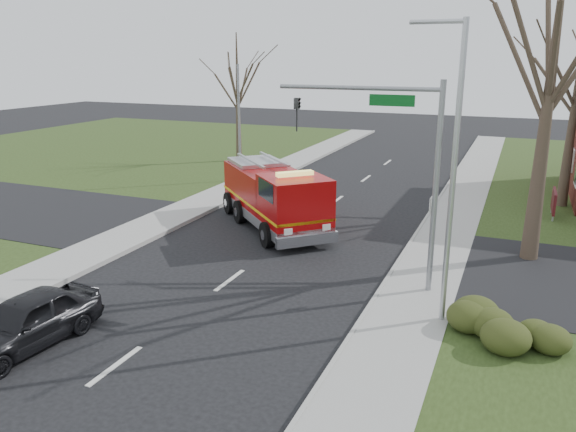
% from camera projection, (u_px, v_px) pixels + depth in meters
% --- Properties ---
extents(ground, '(120.00, 120.00, 0.00)m').
position_uv_depth(ground, '(230.00, 280.00, 19.34)').
color(ground, black).
rests_on(ground, ground).
extents(sidewalk_right, '(2.40, 80.00, 0.15)m').
position_uv_depth(sidewalk_right, '(410.00, 309.00, 17.03)').
color(sidewalk_right, '#9E9E99').
rests_on(sidewalk_right, ground).
extents(sidewalk_left, '(2.40, 80.00, 0.15)m').
position_uv_depth(sidewalk_left, '(88.00, 255.00, 21.62)').
color(sidewalk_left, '#9E9E99').
rests_on(sidewalk_left, ground).
extents(health_center_sign, '(0.12, 2.00, 1.40)m').
position_uv_depth(health_center_sign, '(554.00, 201.00, 26.31)').
color(health_center_sign, '#491115').
rests_on(health_center_sign, ground).
extents(hedge_corner, '(2.80, 2.00, 0.90)m').
position_uv_depth(hedge_corner, '(509.00, 324.00, 14.97)').
color(hedge_corner, '#283613').
rests_on(hedge_corner, lawn_right).
extents(bare_tree_near, '(6.00, 6.00, 12.00)m').
position_uv_depth(bare_tree_near, '(554.00, 57.00, 19.11)').
color(bare_tree_near, '#382B21').
rests_on(bare_tree_near, ground).
extents(bare_tree_left, '(4.50, 4.50, 9.00)m').
position_uv_depth(bare_tree_left, '(237.00, 84.00, 39.25)').
color(bare_tree_left, '#382B21').
rests_on(bare_tree_left, ground).
extents(traffic_signal_mast, '(5.29, 0.18, 6.80)m').
position_uv_depth(traffic_signal_mast, '(396.00, 148.00, 17.45)').
color(traffic_signal_mast, gray).
rests_on(traffic_signal_mast, ground).
extents(streetlight_pole, '(1.48, 0.16, 8.40)m').
position_uv_depth(streetlight_pole, '(452.00, 169.00, 15.00)').
color(streetlight_pole, '#B7BABF').
rests_on(streetlight_pole, ground).
extents(utility_pole_far, '(0.14, 0.14, 7.00)m').
position_uv_depth(utility_pole_far, '(239.00, 125.00, 33.31)').
color(utility_pole_far, gray).
rests_on(utility_pole_far, ground).
extents(fire_engine, '(7.03, 7.09, 3.00)m').
position_uv_depth(fire_engine, '(275.00, 198.00, 24.96)').
color(fire_engine, '#960608').
rests_on(fire_engine, ground).
extents(parked_car_maroon, '(2.09, 4.35, 1.43)m').
position_uv_depth(parked_car_maroon, '(26.00, 321.00, 14.80)').
color(parked_car_maroon, black).
rests_on(parked_car_maroon, ground).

